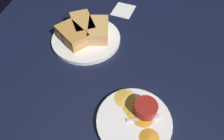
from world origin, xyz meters
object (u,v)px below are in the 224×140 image
(plate_sandwich_main, at_px, (86,39))
(spoon_by_gravy_ramekin, at_px, (151,118))
(sandwich_half_near, at_px, (98,30))
(ramekin_dark_sauce, at_px, (70,35))
(sandwich_half_far, at_px, (83,25))
(spoon_by_dark_ramekin, at_px, (85,37))
(ramekin_light_gravy, at_px, (146,108))
(plate_chips_companion, at_px, (134,121))
(sandwich_half_extra, at_px, (72,35))

(plate_sandwich_main, bearing_deg, spoon_by_gravy_ramekin, 42.38)
(sandwich_half_near, xyz_separation_m, ramekin_dark_sauce, (0.04, -0.10, -0.01))
(sandwich_half_far, bearing_deg, spoon_by_dark_ramekin, 23.46)
(spoon_by_dark_ramekin, height_order, ramekin_light_gravy, ramekin_light_gravy)
(plate_chips_companion, xyz_separation_m, spoon_by_gravy_ramekin, (-0.01, 0.04, 0.01))
(plate_sandwich_main, xyz_separation_m, spoon_by_gravy_ramekin, (0.30, 0.27, 0.01))
(sandwich_half_near, distance_m, plate_chips_companion, 0.39)
(sandwich_half_far, height_order, ramekin_light_gravy, sandwich_half_far)
(sandwich_half_near, xyz_separation_m, ramekin_light_gravy, (0.31, 0.21, -0.00))
(plate_sandwich_main, xyz_separation_m, sandwich_half_far, (-0.05, -0.02, 0.03))
(plate_sandwich_main, distance_m, sandwich_half_extra, 0.06)
(plate_chips_companion, height_order, ramekin_light_gravy, ramekin_light_gravy)
(sandwich_half_near, xyz_separation_m, spoon_by_gravy_ramekin, (0.32, 0.23, -0.02))
(sandwich_half_near, distance_m, spoon_by_gravy_ramekin, 0.40)
(sandwich_half_near, bearing_deg, ramekin_dark_sauce, -66.57)
(sandwich_half_extra, height_order, plate_chips_companion, sandwich_half_extra)
(plate_sandwich_main, distance_m, spoon_by_dark_ramekin, 0.01)
(sandwich_half_near, bearing_deg, spoon_by_dark_ramekin, -60.07)
(plate_chips_companion, bearing_deg, sandwich_half_near, -151.48)
(plate_sandwich_main, bearing_deg, sandwich_half_near, 118.31)
(plate_sandwich_main, bearing_deg, plate_chips_companion, 36.12)
(sandwich_half_far, xyz_separation_m, spoon_by_dark_ramekin, (0.05, 0.02, -0.02))
(sandwich_half_extra, height_order, spoon_by_dark_ramekin, sandwich_half_extra)
(ramekin_dark_sauce, distance_m, ramekin_light_gravy, 0.41)
(spoon_by_dark_ramekin, bearing_deg, spoon_by_gravy_ramekin, 43.05)
(ramekin_dark_sauce, distance_m, plate_chips_companion, 0.41)
(sandwich_half_extra, relative_size, spoon_by_dark_ramekin, 1.51)
(ramekin_light_gravy, xyz_separation_m, spoon_by_gravy_ramekin, (0.02, 0.02, -0.02))
(sandwich_half_near, bearing_deg, plate_chips_companion, 28.52)
(plate_sandwich_main, height_order, plate_chips_companion, same)
(plate_sandwich_main, height_order, sandwich_half_extra, sandwich_half_extra)
(sandwich_half_near, height_order, ramekin_light_gravy, sandwich_half_near)
(spoon_by_gravy_ramekin, bearing_deg, sandwich_half_near, -144.83)
(spoon_by_dark_ramekin, distance_m, spoon_by_gravy_ramekin, 0.40)
(plate_chips_companion, height_order, spoon_by_gravy_ramekin, spoon_by_gravy_ramekin)
(ramekin_light_gravy, height_order, spoon_by_gravy_ramekin, ramekin_light_gravy)
(plate_sandwich_main, bearing_deg, ramekin_dark_sauce, -70.69)
(plate_chips_companion, distance_m, ramekin_light_gravy, 0.05)
(sandwich_half_far, relative_size, ramekin_light_gravy, 2.25)
(sandwich_half_near, height_order, sandwich_half_far, same)
(sandwich_half_near, xyz_separation_m, spoon_by_dark_ramekin, (0.03, -0.05, -0.02))
(plate_sandwich_main, height_order, spoon_by_dark_ramekin, spoon_by_dark_ramekin)
(sandwich_half_near, relative_size, plate_chips_companion, 0.66)
(ramekin_dark_sauce, distance_m, spoon_by_gravy_ramekin, 0.43)
(plate_sandwich_main, distance_m, sandwich_half_far, 0.06)
(plate_chips_companion, bearing_deg, spoon_by_gravy_ramekin, 106.96)
(spoon_by_dark_ramekin, relative_size, spoon_by_gravy_ramekin, 1.00)
(sandwich_half_extra, relative_size, ramekin_light_gravy, 2.22)
(sandwich_half_near, distance_m, sandwich_half_far, 0.07)
(plate_sandwich_main, distance_m, plate_chips_companion, 0.39)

